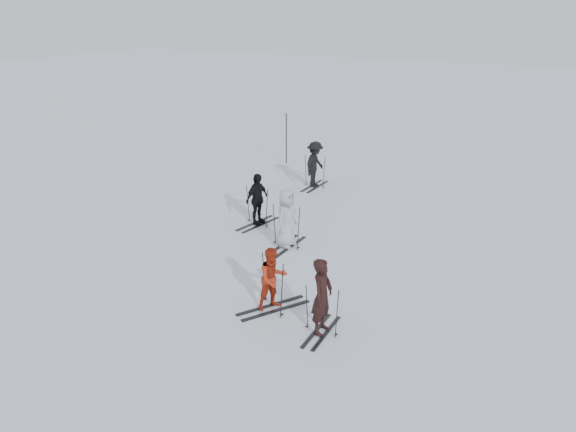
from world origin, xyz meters
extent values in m
plane|color=silver|center=(0.00, 0.00, 0.00)|extent=(120.00, 120.00, 0.00)
imported|color=black|center=(2.83, -2.56, 0.85)|extent=(0.44, 0.64, 1.71)
imported|color=#A42912|center=(1.40, -2.20, 0.75)|extent=(0.85, 0.91, 1.50)
imported|color=#A8ABB1|center=(-0.11, 1.09, 0.86)|extent=(0.56, 0.85, 1.72)
imported|color=black|center=(-1.78, 2.17, 0.83)|extent=(0.56, 1.03, 1.66)
imported|color=black|center=(-2.00, 6.66, 0.88)|extent=(0.65, 1.13, 1.76)
cylinder|color=black|center=(-4.68, 9.16, 1.12)|extent=(0.06, 0.06, 2.23)
camera|label=1|loc=(7.33, -12.03, 6.63)|focal=35.00mm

